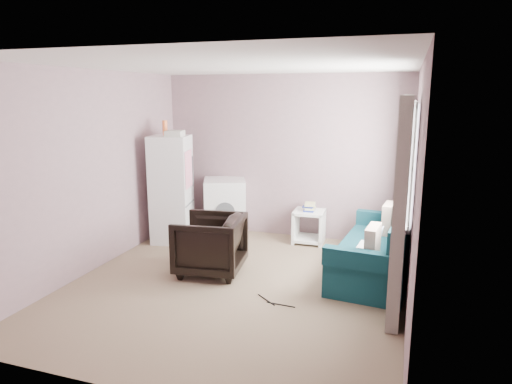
# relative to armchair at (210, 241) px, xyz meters

# --- Properties ---
(room) EXTENTS (3.84, 4.24, 2.54)m
(room) POSITION_rel_armchair_xyz_m (0.47, -0.26, 0.85)
(room) COLOR #836D55
(room) RESTS_ON ground
(armchair) EXTENTS (0.83, 0.87, 0.81)m
(armchair) POSITION_rel_armchair_xyz_m (0.00, 0.00, 0.00)
(armchair) COLOR black
(armchair) RESTS_ON ground
(fridge) EXTENTS (0.66, 0.66, 1.82)m
(fridge) POSITION_rel_armchair_xyz_m (-1.06, 0.98, 0.41)
(fridge) COLOR silver
(fridge) RESTS_ON ground
(washing_machine) EXTENTS (0.83, 0.83, 0.90)m
(washing_machine) POSITION_rel_armchair_xyz_m (-0.42, 1.53, 0.06)
(washing_machine) COLOR silver
(washing_machine) RESTS_ON ground
(side_table) EXTENTS (0.46, 0.46, 0.61)m
(side_table) POSITION_rel_armchair_xyz_m (0.93, 1.56, -0.12)
(side_table) COLOR white
(side_table) RESTS_ON ground
(sofa) EXTENTS (1.03, 1.93, 0.83)m
(sofa) POSITION_rel_armchair_xyz_m (2.03, 0.54, -0.10)
(sofa) COLOR #10404A
(sofa) RESTS_ON ground
(window_dressing) EXTENTS (0.17, 2.62, 2.18)m
(window_dressing) POSITION_rel_armchair_xyz_m (2.23, 0.43, 0.70)
(window_dressing) COLOR white
(window_dressing) RESTS_ON ground
(floor_cables) EXTENTS (0.47, 0.21, 0.01)m
(floor_cables) POSITION_rel_armchair_xyz_m (1.00, -0.58, -0.40)
(floor_cables) COLOR black
(floor_cables) RESTS_ON ground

